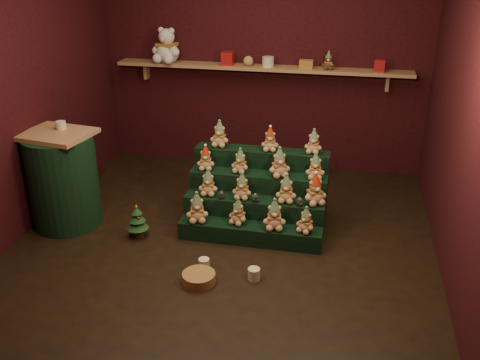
% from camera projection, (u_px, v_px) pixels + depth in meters
% --- Properties ---
extents(ground, '(4.00, 4.00, 0.00)m').
position_uv_depth(ground, '(227.00, 237.00, 5.31)').
color(ground, black).
rests_on(ground, ground).
extents(back_wall, '(4.00, 0.10, 2.80)m').
position_uv_depth(back_wall, '(264.00, 57.00, 6.58)').
color(back_wall, black).
rests_on(back_wall, ground).
extents(front_wall, '(4.00, 0.10, 2.80)m').
position_uv_depth(front_wall, '(138.00, 199.00, 2.91)').
color(front_wall, black).
rests_on(front_wall, ground).
extents(left_wall, '(0.10, 4.00, 2.80)m').
position_uv_depth(left_wall, '(18.00, 88.00, 5.13)').
color(left_wall, black).
rests_on(left_wall, ground).
extents(right_wall, '(0.10, 4.00, 2.80)m').
position_uv_depth(right_wall, '(469.00, 114.00, 4.36)').
color(right_wall, black).
rests_on(right_wall, ground).
extents(back_shelf, '(3.60, 0.26, 0.24)m').
position_uv_depth(back_shelf, '(261.00, 68.00, 6.46)').
color(back_shelf, '#AA7E55').
rests_on(back_shelf, ground).
extents(riser_tier_front, '(1.40, 0.22, 0.18)m').
position_uv_depth(riser_tier_front, '(250.00, 233.00, 5.20)').
color(riser_tier_front, black).
rests_on(riser_tier_front, ground).
extents(riser_tier_midfront, '(1.40, 0.22, 0.36)m').
position_uv_depth(riser_tier_midfront, '(254.00, 215.00, 5.36)').
color(riser_tier_midfront, black).
rests_on(riser_tier_midfront, ground).
extents(riser_tier_midback, '(1.40, 0.22, 0.54)m').
position_uv_depth(riser_tier_midback, '(258.00, 198.00, 5.52)').
color(riser_tier_midback, black).
rests_on(riser_tier_midback, ground).
extents(riser_tier_back, '(1.40, 0.22, 0.72)m').
position_uv_depth(riser_tier_back, '(262.00, 181.00, 5.68)').
color(riser_tier_back, black).
rests_on(riser_tier_back, ground).
extents(teddy_0, '(0.26, 0.25, 0.30)m').
position_uv_depth(teddy_0, '(197.00, 207.00, 5.18)').
color(teddy_0, tan).
rests_on(teddy_0, riser_tier_front).
extents(teddy_1, '(0.24, 0.23, 0.26)m').
position_uv_depth(teddy_1, '(238.00, 211.00, 5.15)').
color(teddy_1, tan).
rests_on(teddy_1, riser_tier_front).
extents(teddy_2, '(0.25, 0.23, 0.30)m').
position_uv_depth(teddy_2, '(274.00, 214.00, 5.05)').
color(teddy_2, tan).
rests_on(teddy_2, riser_tier_front).
extents(teddy_3, '(0.24, 0.23, 0.25)m').
position_uv_depth(teddy_3, '(306.00, 220.00, 5.00)').
color(teddy_3, tan).
rests_on(teddy_3, riser_tier_front).
extents(teddy_4, '(0.21, 0.19, 0.27)m').
position_uv_depth(teddy_4, '(208.00, 182.00, 5.33)').
color(teddy_4, tan).
rests_on(teddy_4, riser_tier_midfront).
extents(teddy_5, '(0.20, 0.18, 0.27)m').
position_uv_depth(teddy_5, '(242.00, 186.00, 5.25)').
color(teddy_5, tan).
rests_on(teddy_5, riser_tier_midfront).
extents(teddy_6, '(0.21, 0.19, 0.28)m').
position_uv_depth(teddy_6, '(286.00, 189.00, 5.18)').
color(teddy_6, tan).
rests_on(teddy_6, riser_tier_midfront).
extents(teddy_7, '(0.29, 0.29, 0.31)m').
position_uv_depth(teddy_7, '(315.00, 189.00, 5.13)').
color(teddy_7, tan).
rests_on(teddy_7, riser_tier_midfront).
extents(teddy_8, '(0.20, 0.19, 0.25)m').
position_uv_depth(teddy_8, '(206.00, 158.00, 5.46)').
color(teddy_8, tan).
rests_on(teddy_8, riser_tier_midback).
extents(teddy_9, '(0.21, 0.20, 0.25)m').
position_uv_depth(teddy_9, '(240.00, 161.00, 5.39)').
color(teddy_9, tan).
rests_on(teddy_9, riser_tier_midback).
extents(teddy_10, '(0.28, 0.26, 0.30)m').
position_uv_depth(teddy_10, '(279.00, 162.00, 5.29)').
color(teddy_10, tan).
rests_on(teddy_10, riser_tier_midback).
extents(teddy_11, '(0.20, 0.19, 0.26)m').
position_uv_depth(teddy_11, '(315.00, 166.00, 5.25)').
color(teddy_11, tan).
rests_on(teddy_11, riser_tier_midback).
extents(teddy_12, '(0.20, 0.19, 0.27)m').
position_uv_depth(teddy_12, '(220.00, 134.00, 5.57)').
color(teddy_12, tan).
rests_on(teddy_12, riser_tier_back).
extents(teddy_13, '(0.19, 0.17, 0.25)m').
position_uv_depth(teddy_13, '(270.00, 139.00, 5.46)').
color(teddy_13, tan).
rests_on(teddy_13, riser_tier_back).
extents(teddy_14, '(0.20, 0.18, 0.25)m').
position_uv_depth(teddy_14, '(314.00, 141.00, 5.39)').
color(teddy_14, tan).
rests_on(teddy_14, riser_tier_back).
extents(snow_globe_a, '(0.06, 0.06, 0.08)m').
position_uv_depth(snow_globe_a, '(222.00, 195.00, 5.28)').
color(snow_globe_a, black).
rests_on(snow_globe_a, riser_tier_midfront).
extents(snow_globe_b, '(0.07, 0.07, 0.09)m').
position_uv_depth(snow_globe_b, '(255.00, 197.00, 5.21)').
color(snow_globe_b, black).
rests_on(snow_globe_b, riser_tier_midfront).
extents(snow_globe_c, '(0.07, 0.07, 0.09)m').
position_uv_depth(snow_globe_c, '(300.00, 201.00, 5.13)').
color(snow_globe_c, black).
rests_on(snow_globe_c, riser_tier_midfront).
extents(side_table, '(0.72, 0.69, 1.00)m').
position_uv_depth(side_table, '(63.00, 180.00, 5.39)').
color(side_table, '#AA7E55').
rests_on(side_table, ground).
extents(table_ornament, '(0.10, 0.10, 0.08)m').
position_uv_depth(table_ornament, '(61.00, 125.00, 5.26)').
color(table_ornament, beige).
rests_on(table_ornament, side_table).
extents(mini_christmas_tree, '(0.21, 0.21, 0.36)m').
position_uv_depth(mini_christmas_tree, '(137.00, 221.00, 5.26)').
color(mini_christmas_tree, '#422017').
rests_on(mini_christmas_tree, ground).
extents(mug_left, '(0.10, 0.10, 0.10)m').
position_uv_depth(mug_left, '(204.00, 264.00, 4.78)').
color(mug_left, beige).
rests_on(mug_left, ground).
extents(mug_right, '(0.11, 0.11, 0.11)m').
position_uv_depth(mug_right, '(254.00, 274.00, 4.63)').
color(mug_right, beige).
rests_on(mug_right, ground).
extents(wicker_basket, '(0.34, 0.34, 0.09)m').
position_uv_depth(wicker_basket, '(199.00, 278.00, 4.59)').
color(wicker_basket, olive).
rests_on(wicker_basket, ground).
extents(white_bear, '(0.45, 0.42, 0.54)m').
position_uv_depth(white_bear, '(167.00, 41.00, 6.53)').
color(white_bear, white).
rests_on(white_bear, back_shelf).
extents(brown_bear, '(0.16, 0.14, 0.21)m').
position_uv_depth(brown_bear, '(328.00, 61.00, 6.23)').
color(brown_bear, '#4F321A').
rests_on(brown_bear, back_shelf).
extents(gift_tin_red_a, '(0.14, 0.14, 0.16)m').
position_uv_depth(gift_tin_red_a, '(228.00, 58.00, 6.48)').
color(gift_tin_red_a, '#B31B1C').
rests_on(gift_tin_red_a, back_shelf).
extents(gift_tin_cream, '(0.14, 0.14, 0.12)m').
position_uv_depth(gift_tin_cream, '(268.00, 62.00, 6.39)').
color(gift_tin_cream, beige).
rests_on(gift_tin_cream, back_shelf).
extents(gift_tin_red_b, '(0.12, 0.12, 0.14)m').
position_uv_depth(gift_tin_red_b, '(379.00, 66.00, 6.14)').
color(gift_tin_red_b, '#B31B1C').
rests_on(gift_tin_red_b, back_shelf).
extents(shelf_plush_ball, '(0.12, 0.12, 0.12)m').
position_uv_depth(shelf_plush_ball, '(248.00, 61.00, 6.44)').
color(shelf_plush_ball, tan).
rests_on(shelf_plush_ball, back_shelf).
extents(scarf_gift_box, '(0.16, 0.10, 0.10)m').
position_uv_depth(scarf_gift_box, '(306.00, 64.00, 6.31)').
color(scarf_gift_box, '#D2561D').
rests_on(scarf_gift_box, back_shelf).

